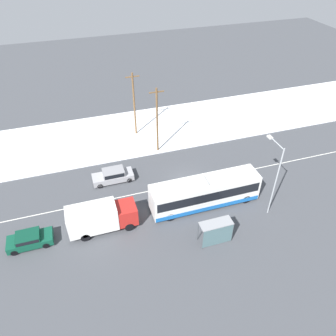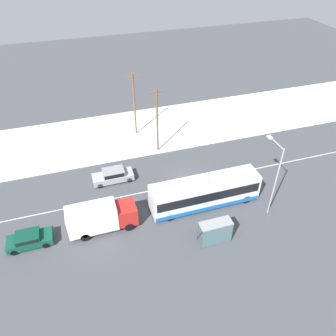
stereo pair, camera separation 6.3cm
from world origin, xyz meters
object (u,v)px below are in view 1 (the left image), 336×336
pedestrian_at_stop (215,224)px  utility_pole_snowlot (134,104)px  sedan_car (113,175)px  bus_shelter (217,231)px  box_truck (101,217)px  city_bus (205,192)px  streetlamp (275,172)px  parked_car_near_truck (29,239)px  utility_pole_roadside (157,120)px

pedestrian_at_stop → utility_pole_snowlot: 20.26m
sedan_car → bus_shelter: size_ratio=1.52×
box_truck → pedestrian_at_stop: size_ratio=3.74×
city_bus → streetlamp: (5.84, -2.66, 3.37)m
parked_car_near_truck → streetlamp: 23.86m
bus_shelter → utility_pole_roadside: (-0.92, 16.12, 2.88)m
pedestrian_at_stop → bus_shelter: bus_shelter is taller
pedestrian_at_stop → utility_pole_roadside: bearing=95.4°
box_truck → parked_car_near_truck: size_ratio=1.62×
streetlamp → sedan_car: bearing=146.7°
utility_pole_snowlot → parked_car_near_truck: bearing=-130.9°
box_truck → utility_pole_snowlot: 17.83m
streetlamp → utility_pole_roadside: utility_pole_roadside is taller
city_bus → bus_shelter: (-0.98, -5.14, 0.02)m
bus_shelter → sedan_car: bearing=122.2°
bus_shelter → utility_pole_snowlot: utility_pole_snowlot is taller
box_truck → city_bus: bearing=0.8°
streetlamp → parked_car_near_truck: bearing=173.8°
bus_shelter → utility_pole_roadside: bearing=93.3°
pedestrian_at_stop → utility_pole_snowlot: (-3.12, 19.70, 3.55)m
city_bus → utility_pole_snowlot: (-3.63, 15.88, 2.97)m
city_bus → utility_pole_roadside: utility_pole_roadside is taller
sedan_car → utility_pole_roadside: 8.66m
box_truck → utility_pole_snowlot: bearing=65.8°
pedestrian_at_stop → utility_pole_snowlot: bearing=99.0°
streetlamp → bus_shelter: bearing=-160.0°
city_bus → utility_pole_snowlot: 16.56m
sedan_car → utility_pole_roadside: (6.56, 4.24, 3.73)m
sedan_car → pedestrian_at_stop: bearing=127.0°
sedan_car → streetlamp: 17.63m
pedestrian_at_stop → utility_pole_roadside: size_ratio=0.20×
box_truck → bus_shelter: size_ratio=2.16×
bus_shelter → utility_pole_snowlot: 21.39m
sedan_car → city_bus: bearing=141.5°
streetlamp → utility_pole_snowlot: utility_pole_snowlot is taller
streetlamp → utility_pole_roadside: bearing=119.6°
sedan_car → utility_pole_snowlot: 11.02m
bus_shelter → utility_pole_roadside: 16.40m
bus_shelter → streetlamp: (6.82, 2.48, 3.35)m
streetlamp → box_truck: bearing=171.4°
bus_shelter → streetlamp: streetlamp is taller
box_truck → sedan_car: size_ratio=1.42×
streetlamp → utility_pole_roadside: 15.69m
pedestrian_at_stop → utility_pole_roadside: 15.28m
parked_car_near_truck → bus_shelter: bus_shelter is taller
city_bus → utility_pole_snowlot: size_ratio=1.29×
parked_car_near_truck → sedan_car: bearing=37.2°
box_truck → parked_car_near_truck: box_truck is taller
box_truck → pedestrian_at_stop: bearing=-19.6°
city_bus → box_truck: (-10.83, -0.15, -0.05)m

